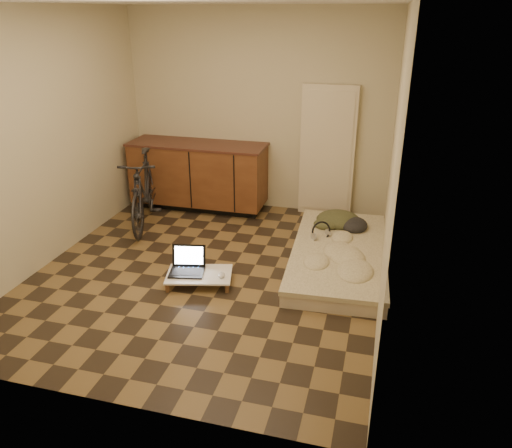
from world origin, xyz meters
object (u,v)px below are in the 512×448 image
(futon, at_px, (339,255))
(lap_desk, at_px, (199,275))
(laptop, at_px, (188,266))
(bicycle, at_px, (144,186))

(futon, xyz_separation_m, lap_desk, (-1.31, -0.81, 0.00))
(lap_desk, bearing_deg, laptop, 154.11)
(bicycle, distance_m, laptop, 1.65)
(bicycle, height_order, laptop, bicycle)
(laptop, bearing_deg, lap_desk, -23.77)
(futon, relative_size, lap_desk, 2.92)
(bicycle, bearing_deg, futon, -25.96)
(bicycle, xyz_separation_m, futon, (2.50, -0.44, -0.42))
(futon, height_order, lap_desk, futon)
(futon, distance_m, laptop, 1.64)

